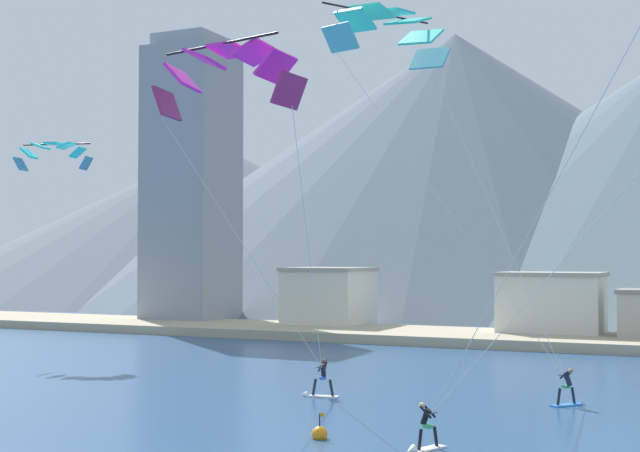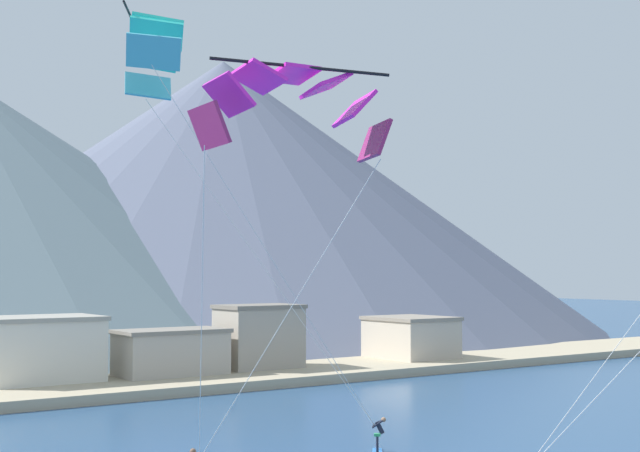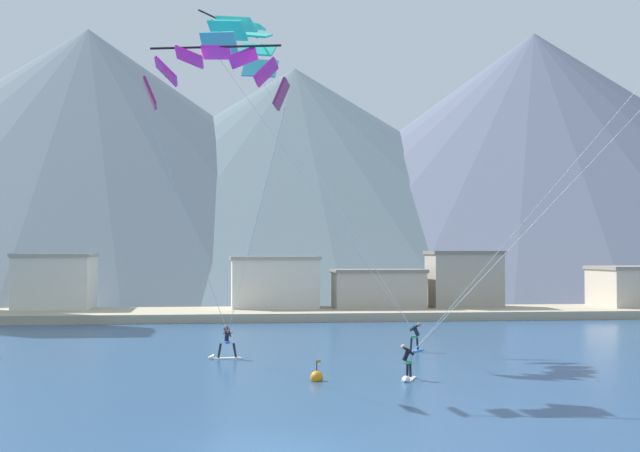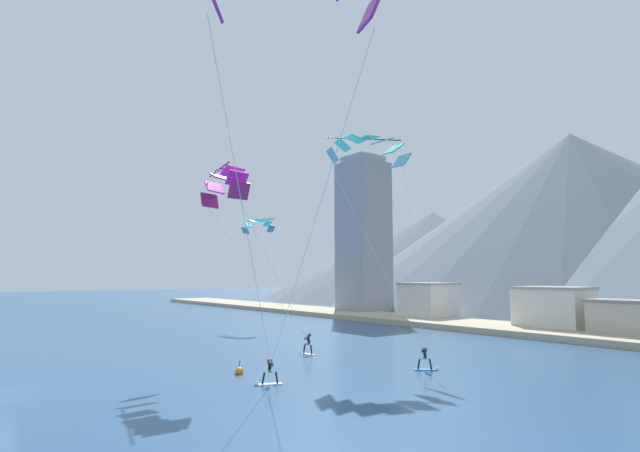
% 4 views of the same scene
% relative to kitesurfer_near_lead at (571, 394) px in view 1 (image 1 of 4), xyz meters
% --- Properties ---
extents(kitesurfer_near_lead, '(1.40, 1.61, 1.70)m').
position_rel_kitesurfer_near_lead_xyz_m(kitesurfer_near_lead, '(0.00, 0.00, 0.00)').
color(kitesurfer_near_lead, '#337FDB').
rests_on(kitesurfer_near_lead, ground).
extents(kitesurfer_near_trail, '(1.78, 0.68, 1.80)m').
position_rel_kitesurfer_near_lead_xyz_m(kitesurfer_near_trail, '(-10.77, -2.36, 0.06)').
color(kitesurfer_near_trail, white).
rests_on(kitesurfer_near_trail, ground).
extents(kitesurfer_mid_center, '(1.02, 1.76, 1.61)m').
position_rel_kitesurfer_near_lead_xyz_m(kitesurfer_mid_center, '(-2.95, -11.10, -0.07)').
color(kitesurfer_mid_center, white).
rests_on(kitesurfer_mid_center, ground).
extents(parafoil_kite_near_lead, '(11.94, 7.86, 17.91)m').
position_rel_kitesurfer_near_lead_xyz_m(parafoil_kite_near_lead, '(-9.58, 3.76, 17.60)').
color(parafoil_kite_near_lead, '#47AEC3').
extents(parafoil_kite_near_trail, '(6.48, 8.47, 13.15)m').
position_rel_kitesurfer_near_lead_xyz_m(parafoil_kite_near_trail, '(-11.17, -9.77, 12.95)').
color(parafoil_kite_near_trail, '#8F2260').
extents(parafoil_kite_distant_high_outer, '(5.38, 2.57, 1.89)m').
position_rel_kitesurfer_near_lead_xyz_m(parafoil_kite_distant_high_outer, '(-35.03, 7.46, 12.89)').
color(parafoil_kite_distant_high_outer, '#3F8DBD').
extents(race_marker_buoy, '(0.56, 0.56, 1.02)m').
position_rel_kitesurfer_near_lead_xyz_m(race_marker_buoy, '(-6.83, -10.75, -0.34)').
color(race_marker_buoy, orange).
rests_on(race_marker_buoy, ground).
extents(shoreline_strip, '(180.00, 10.00, 0.70)m').
position_rel_kitesurfer_near_lead_xyz_m(shoreline_strip, '(-9.40, 26.00, -0.15)').
color(shoreline_strip, tan).
rests_on(shoreline_strip, ground).
extents(shore_building_quay_east, '(6.53, 6.88, 5.43)m').
position_rel_kitesurfer_near_lead_xyz_m(shore_building_quay_east, '(-24.93, 30.23, 2.23)').
color(shore_building_quay_east, silver).
rests_on(shore_building_quay_east, ground).
extents(shore_building_quay_west, '(7.74, 5.89, 5.18)m').
position_rel_kitesurfer_near_lead_xyz_m(shore_building_quay_west, '(-6.06, 29.38, 2.11)').
color(shore_building_quay_west, silver).
rests_on(shore_building_quay_west, ground).
extents(highrise_tower, '(7.00, 7.00, 26.91)m').
position_rel_kitesurfer_near_lead_xyz_m(highrise_tower, '(-39.23, 30.80, 12.75)').
color(highrise_tower, gray).
rests_on(highrise_tower, ground).
extents(mountain_peak_west_ridge, '(101.12, 101.12, 25.30)m').
position_rel_kitesurfer_near_lead_xyz_m(mountain_peak_west_ridge, '(-72.94, 90.62, 12.16)').
color(mountain_peak_west_ridge, slate).
rests_on(mountain_peak_west_ridge, ground).
extents(mountain_peak_far_spur, '(112.53, 112.53, 39.49)m').
position_rel_kitesurfer_near_lead_xyz_m(mountain_peak_far_spur, '(-30.59, 88.47, 19.25)').
color(mountain_peak_far_spur, slate).
rests_on(mountain_peak_far_spur, ground).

